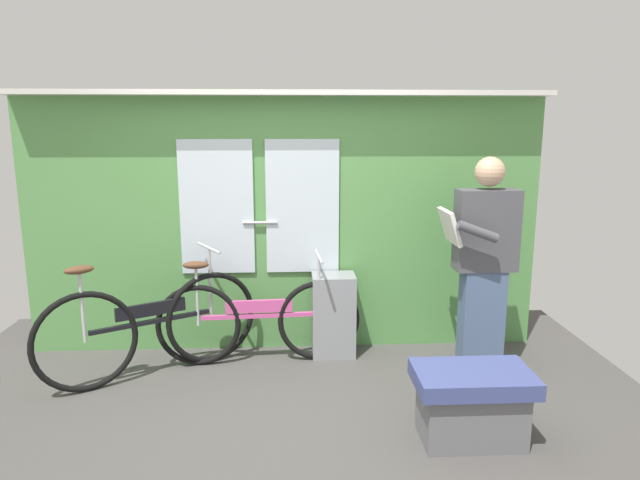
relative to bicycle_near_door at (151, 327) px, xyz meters
name	(u,v)px	position (x,y,z in m)	size (l,w,h in m)	color
ground_plane	(285,430)	(1.01, -0.81, -0.41)	(5.26, 4.34, 0.04)	#474442
train_door_wall	(283,218)	(1.00, 0.55, 0.73)	(4.26, 0.28, 2.15)	#56934C
bicycle_near_door	(151,327)	(0.00, 0.00, 0.00)	(1.50, 0.88, 0.95)	black
bicycle_leaning_behind	(258,320)	(0.79, 0.21, -0.04)	(1.62, 0.44, 0.88)	black
passenger_reading_newspaper	(483,261)	(2.51, -0.04, 0.48)	(0.57, 0.49, 1.66)	slate
trash_bin_by_wall	(333,315)	(1.41, 0.34, -0.05)	(0.35, 0.28, 0.68)	gray
bench_seat_corner	(472,403)	(2.14, -1.01, -0.15)	(0.70, 0.44, 0.45)	#3D477F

